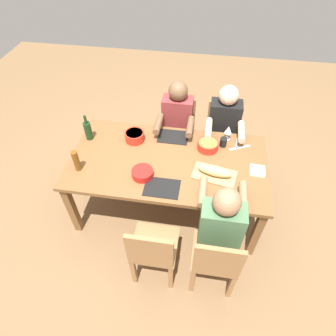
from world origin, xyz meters
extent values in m
plane|color=brown|center=(0.00, 0.00, 0.00)|extent=(8.00, 8.00, 0.00)
cube|color=brown|center=(0.00, 0.00, 0.72)|extent=(1.94, 1.03, 0.04)
cube|color=brown|center=(-0.91, -0.46, 0.35)|extent=(0.07, 0.07, 0.70)
cube|color=brown|center=(0.91, -0.46, 0.35)|extent=(0.07, 0.07, 0.70)
cube|color=brown|center=(-0.91, 0.46, 0.35)|extent=(0.07, 0.07, 0.70)
cube|color=brown|center=(0.91, 0.46, 0.35)|extent=(0.07, 0.07, 0.70)
cube|color=#9E7044|center=(0.00, -0.76, 0.44)|extent=(0.40, 0.40, 0.03)
cube|color=#9E7044|center=(0.00, -0.94, 0.65)|extent=(0.38, 0.04, 0.40)
cube|color=#9E7044|center=(-0.17, -0.59, 0.21)|extent=(0.04, 0.04, 0.42)
cube|color=#9E7044|center=(0.17, -0.59, 0.21)|extent=(0.04, 0.04, 0.42)
cube|color=#9E7044|center=(-0.17, -0.93, 0.21)|extent=(0.04, 0.04, 0.42)
cube|color=#9E7044|center=(0.17, -0.93, 0.21)|extent=(0.04, 0.04, 0.42)
cylinder|color=#2D2D38|center=(-0.08, -0.54, 0.23)|extent=(0.11, 0.11, 0.45)
cylinder|color=#2D2D38|center=(0.08, -0.54, 0.23)|extent=(0.11, 0.11, 0.45)
cube|color=maroon|center=(0.00, -0.70, 0.73)|extent=(0.34, 0.20, 0.55)
cylinder|color=brown|center=(-0.17, -0.43, 0.85)|extent=(0.07, 0.30, 0.07)
cylinder|color=brown|center=(0.17, -0.43, 0.85)|extent=(0.07, 0.30, 0.07)
sphere|color=brown|center=(0.00, -0.70, 1.09)|extent=(0.21, 0.21, 0.21)
cube|color=#9E7044|center=(-0.53, -0.76, 0.44)|extent=(0.40, 0.40, 0.03)
cube|color=#9E7044|center=(-0.53, -0.94, 0.65)|extent=(0.38, 0.04, 0.40)
cube|color=#9E7044|center=(-0.70, -0.59, 0.21)|extent=(0.04, 0.04, 0.42)
cube|color=#9E7044|center=(-0.36, -0.59, 0.21)|extent=(0.04, 0.04, 0.42)
cube|color=#9E7044|center=(-0.70, -0.93, 0.21)|extent=(0.04, 0.04, 0.42)
cube|color=#9E7044|center=(-0.36, -0.93, 0.21)|extent=(0.04, 0.04, 0.42)
cylinder|color=#2D2D38|center=(-0.61, -0.54, 0.23)|extent=(0.11, 0.11, 0.45)
cylinder|color=#2D2D38|center=(-0.45, -0.54, 0.23)|extent=(0.11, 0.11, 0.45)
cube|color=black|center=(-0.53, -0.70, 0.73)|extent=(0.34, 0.20, 0.55)
cylinder|color=beige|center=(-0.70, -0.43, 0.85)|extent=(0.07, 0.30, 0.07)
cylinder|color=beige|center=(-0.36, -0.43, 0.85)|extent=(0.07, 0.30, 0.07)
sphere|color=beige|center=(-0.53, -0.70, 1.09)|extent=(0.21, 0.21, 0.21)
cube|color=#9E7044|center=(-0.53, 0.76, 0.44)|extent=(0.40, 0.40, 0.03)
cube|color=#9E7044|center=(-0.53, 0.94, 0.65)|extent=(0.38, 0.04, 0.40)
cube|color=#9E7044|center=(-0.36, 0.59, 0.21)|extent=(0.04, 0.04, 0.42)
cube|color=#9E7044|center=(-0.70, 0.59, 0.21)|extent=(0.04, 0.04, 0.42)
cube|color=#9E7044|center=(-0.36, 0.93, 0.21)|extent=(0.04, 0.04, 0.42)
cube|color=#9E7044|center=(-0.70, 0.93, 0.21)|extent=(0.04, 0.04, 0.42)
cylinder|color=#2D2D38|center=(-0.45, 0.54, 0.23)|extent=(0.11, 0.11, 0.45)
cylinder|color=#2D2D38|center=(-0.61, 0.54, 0.23)|extent=(0.11, 0.11, 0.45)
cube|color=#4C724C|center=(-0.53, 0.70, 0.73)|extent=(0.34, 0.20, 0.55)
cylinder|color=#9E7251|center=(-0.36, 0.43, 0.85)|extent=(0.07, 0.30, 0.07)
cylinder|color=#9E7251|center=(-0.70, 0.43, 0.85)|extent=(0.07, 0.30, 0.07)
sphere|color=#9E7251|center=(-0.53, 0.70, 1.09)|extent=(0.21, 0.21, 0.21)
cube|color=#9E7044|center=(0.00, 0.76, 0.44)|extent=(0.40, 0.40, 0.03)
cube|color=#9E7044|center=(0.00, 0.94, 0.65)|extent=(0.38, 0.04, 0.40)
cube|color=#9E7044|center=(0.17, 0.59, 0.21)|extent=(0.04, 0.04, 0.42)
cube|color=#9E7044|center=(-0.17, 0.59, 0.21)|extent=(0.04, 0.04, 0.42)
cube|color=#9E7044|center=(0.17, 0.93, 0.21)|extent=(0.04, 0.04, 0.42)
cube|color=#9E7044|center=(-0.17, 0.93, 0.21)|extent=(0.04, 0.04, 0.42)
cylinder|color=red|center=(-0.37, -0.23, 0.78)|extent=(0.21, 0.21, 0.08)
cylinder|color=orange|center=(-0.37, -0.23, 0.81)|extent=(0.19, 0.19, 0.03)
cylinder|color=red|center=(0.39, -0.25, 0.79)|extent=(0.20, 0.20, 0.10)
cylinder|color=#669E33|center=(0.39, -0.25, 0.82)|extent=(0.18, 0.18, 0.04)
cylinder|color=red|center=(0.20, 0.24, 0.78)|extent=(0.20, 0.20, 0.07)
cylinder|color=beige|center=(0.20, 0.24, 0.80)|extent=(0.18, 0.18, 0.03)
cube|color=tan|center=(-0.46, 0.14, 0.75)|extent=(0.43, 0.29, 0.02)
ellipsoid|color=tan|center=(-0.46, 0.14, 0.81)|extent=(0.33, 0.17, 0.09)
cylinder|color=#193819|center=(0.87, -0.20, 0.84)|extent=(0.08, 0.08, 0.20)
cylinder|color=#193819|center=(0.87, -0.20, 0.98)|extent=(0.03, 0.03, 0.09)
cylinder|color=brown|center=(0.83, 0.25, 0.85)|extent=(0.06, 0.06, 0.22)
cylinder|color=silver|center=(-0.57, -0.42, 0.74)|extent=(0.07, 0.07, 0.01)
cylinder|color=silver|center=(-0.57, -0.42, 0.78)|extent=(0.01, 0.01, 0.07)
cone|color=silver|center=(-0.57, -0.42, 0.86)|extent=(0.08, 0.08, 0.08)
cube|color=black|center=(0.00, -0.36, 0.74)|extent=(0.32, 0.23, 0.01)
cylinder|color=black|center=(-0.53, -0.30, 0.79)|extent=(0.07, 0.07, 0.10)
cube|color=silver|center=(-0.67, -0.36, 0.74)|extent=(0.03, 0.17, 0.01)
cube|color=black|center=(0.00, 0.36, 0.74)|extent=(0.32, 0.23, 0.01)
cube|color=silver|center=(-0.70, -0.29, 0.74)|extent=(0.22, 0.12, 0.01)
cube|color=white|center=(-0.86, 0.02, 0.75)|extent=(0.15, 0.15, 0.02)
camera|label=1|loc=(-0.31, 1.96, 2.73)|focal=30.49mm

